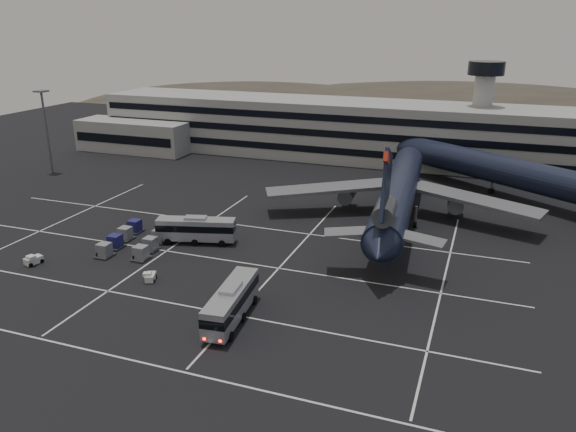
% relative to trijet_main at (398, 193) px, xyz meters
% --- Properties ---
extents(ground, '(260.00, 260.00, 0.00)m').
position_rel_trijet_main_xyz_m(ground, '(-24.18, -28.31, -5.25)').
color(ground, black).
rests_on(ground, ground).
extents(lane_markings, '(90.00, 55.62, 0.01)m').
position_rel_trijet_main_xyz_m(lane_markings, '(-23.23, -27.59, -5.24)').
color(lane_markings, silver).
rests_on(lane_markings, ground).
extents(terminal, '(125.00, 26.00, 24.00)m').
position_rel_trijet_main_xyz_m(terminal, '(-27.12, 42.83, 1.68)').
color(terminal, gray).
rests_on(terminal, ground).
extents(hills, '(352.00, 180.00, 44.00)m').
position_rel_trijet_main_xyz_m(hills, '(-6.19, 141.69, -17.32)').
color(hills, '#38332B').
rests_on(hills, ground).
extents(lightpole_left, '(2.40, 2.40, 18.28)m').
position_rel_trijet_main_xyz_m(lightpole_left, '(-79.18, 6.69, 6.57)').
color(lightpole_left, slate).
rests_on(lightpole_left, ground).
extents(trijet_main, '(47.31, 57.69, 18.08)m').
position_rel_trijet_main_xyz_m(trijet_main, '(0.00, 0.00, 0.00)').
color(trijet_main, black).
rests_on(trijet_main, ground).
extents(trijet_far, '(50.27, 38.55, 18.08)m').
position_rel_trijet_main_xyz_m(trijet_far, '(15.59, 22.98, 0.18)').
color(trijet_far, black).
rests_on(trijet_far, ground).
extents(bus_near, '(4.13, 12.52, 4.34)m').
position_rel_trijet_main_xyz_m(bus_near, '(-12.16, -39.42, -2.87)').
color(bus_near, gray).
rests_on(bus_near, ground).
extents(bus_far, '(12.39, 5.91, 4.27)m').
position_rel_trijet_main_xyz_m(bus_far, '(-27.57, -19.75, -2.91)').
color(bus_far, gray).
rests_on(bus_far, ground).
extents(tug_a, '(1.98, 2.61, 1.50)m').
position_rel_trijet_main_xyz_m(tug_a, '(-45.34, -34.96, -4.58)').
color(tug_a, silver).
rests_on(tug_a, ground).
extents(tug_b, '(1.90, 2.36, 1.33)m').
position_rel_trijet_main_xyz_m(tug_b, '(-26.72, -33.86, -4.66)').
color(tug_b, silver).
rests_on(tug_b, ground).
extents(uld_cluster, '(9.85, 12.88, 2.10)m').
position_rel_trijet_main_xyz_m(uld_cluster, '(-35.81, -24.59, -4.23)').
color(uld_cluster, '#2D2D30').
rests_on(uld_cluster, ground).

